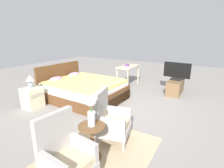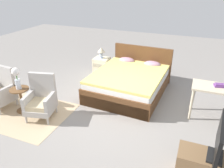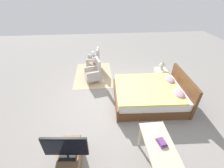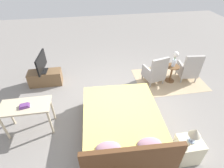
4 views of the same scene
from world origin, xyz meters
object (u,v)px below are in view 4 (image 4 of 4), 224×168
object	(u,v)px
armchair_by_window_left	(189,69)
side_table	(172,72)
bed	(122,126)
flower_vase	(175,57)
nightstand	(188,149)
tv_flatscreen	(41,63)
table_lamp	(195,134)
book_stack	(24,106)
tv_stand	(46,78)
vanity_desk	(26,109)
armchair_by_window_right	(155,72)

from	to	relation	value
armchair_by_window_left	side_table	size ratio (longest dim) A/B	1.68
armchair_by_window_left	bed	bearing A→B (deg)	35.45
flower_vase	nightstand	world-z (taller)	flower_vase
bed	side_table	size ratio (longest dim) A/B	4.00
tv_flatscreen	bed	bearing A→B (deg)	130.79
armchair_by_window_left	flower_vase	distance (m)	0.72
flower_vase	table_lamp	world-z (taller)	flower_vase
book_stack	side_table	bearing A→B (deg)	-161.60
flower_vase	tv_stand	distance (m)	3.91
flower_vase	table_lamp	size ratio (longest dim) A/B	1.45
bed	flower_vase	world-z (taller)	flower_vase
bed	tv_flatscreen	xyz separation A→B (m)	(1.92, -2.22, 0.44)
vanity_desk	tv_flatscreen	bearing A→B (deg)	-92.65
bed	tv_flatscreen	distance (m)	2.97
armchair_by_window_right	vanity_desk	world-z (taller)	armchair_by_window_right
armchair_by_window_left	nightstand	size ratio (longest dim) A/B	1.71
bed	tv_flatscreen	bearing A→B (deg)	-49.21
table_lamp	book_stack	bearing A→B (deg)	-21.05
nightstand	book_stack	distance (m)	3.37
flower_vase	table_lamp	xyz separation A→B (m)	(0.78, 2.49, -0.09)
nightstand	table_lamp	size ratio (longest dim) A/B	1.63
vanity_desk	bed	bearing A→B (deg)	165.92
armchair_by_window_right	table_lamp	bearing A→B (deg)	84.48
bed	flower_vase	bearing A→B (deg)	-137.49
flower_vase	vanity_desk	size ratio (longest dim) A/B	0.46
nightstand	bed	bearing A→B (deg)	-33.03
flower_vase	tv_flatscreen	size ratio (longest dim) A/B	0.58
nightstand	armchair_by_window_right	bearing A→B (deg)	-95.52
tv_stand	vanity_desk	bearing A→B (deg)	87.27
vanity_desk	armchair_by_window_right	bearing A→B (deg)	-159.55
table_lamp	book_stack	world-z (taller)	table_lamp
side_table	tv_stand	distance (m)	3.86
armchair_by_window_left	tv_flatscreen	size ratio (longest dim) A/B	1.12
table_lamp	armchair_by_window_left	bearing A→B (deg)	-118.14
flower_vase	vanity_desk	xyz separation A→B (m)	(3.91, 1.26, -0.22)
armchair_by_window_right	flower_vase	xyz separation A→B (m)	(-0.54, 0.00, 0.46)
nightstand	tv_flatscreen	world-z (taller)	tv_flatscreen
tv_flatscreen	book_stack	distance (m)	1.76
armchair_by_window_right	side_table	world-z (taller)	armchair_by_window_right
tv_flatscreen	side_table	bearing A→B (deg)	173.10
armchair_by_window_right	side_table	xyz separation A→B (m)	(-0.54, 0.00, -0.04)
flower_vase	nightstand	distance (m)	2.68
armchair_by_window_left	armchair_by_window_right	bearing A→B (deg)	-0.08
table_lamp	vanity_desk	world-z (taller)	table_lamp
armchair_by_window_left	book_stack	size ratio (longest dim) A/B	4.05
tv_flatscreen	vanity_desk	world-z (taller)	tv_flatscreen
bed	table_lamp	xyz separation A→B (m)	(-1.13, 0.74, 0.45)
armchair_by_window_left	tv_flatscreen	world-z (taller)	tv_flatscreen
tv_stand	flower_vase	bearing A→B (deg)	173.10
nightstand	book_stack	size ratio (longest dim) A/B	2.36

